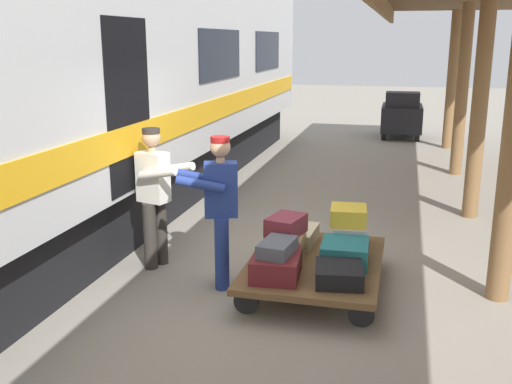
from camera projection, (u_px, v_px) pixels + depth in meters
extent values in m
plane|color=gray|center=(286.00, 278.00, 6.94)|extent=(60.00, 60.00, 0.00)
cylinder|color=brown|center=(452.00, 81.00, 14.81)|extent=(0.24, 0.24, 3.40)
cylinder|color=brown|center=(462.00, 91.00, 11.86)|extent=(0.24, 0.24, 3.40)
cylinder|color=brown|center=(479.00, 108.00, 8.92)|extent=(0.24, 0.24, 3.40)
cube|color=silver|center=(13.00, 70.00, 7.16)|extent=(3.00, 20.48, 2.90)
cube|color=black|center=(28.00, 220.00, 7.63)|extent=(2.55, 19.45, 0.90)
cube|color=gold|center=(131.00, 140.00, 7.00)|extent=(0.03, 20.07, 0.36)
cube|color=black|center=(268.00, 51.00, 13.51)|extent=(0.02, 2.25, 0.84)
cube|color=black|center=(221.00, 55.00, 10.14)|extent=(0.02, 2.25, 0.84)
cube|color=black|center=(125.00, 106.00, 6.92)|extent=(0.12, 1.10, 2.00)
cube|color=brown|center=(315.00, 263.00, 6.58)|extent=(1.44, 2.00, 0.07)
cylinder|color=black|center=(361.00, 314.00, 5.74)|extent=(0.26, 0.05, 0.26)
cylinder|color=black|center=(246.00, 302.00, 6.01)|extent=(0.26, 0.05, 0.26)
cylinder|color=black|center=(371.00, 257.00, 7.24)|extent=(0.26, 0.05, 0.26)
cylinder|color=black|center=(279.00, 249.00, 7.51)|extent=(0.26, 0.05, 0.26)
cube|color=black|center=(339.00, 274.00, 5.96)|extent=(0.54, 0.58, 0.18)
cube|color=maroon|center=(276.00, 266.00, 6.10)|extent=(0.53, 0.65, 0.24)
cube|color=#1E666B|center=(345.00, 253.00, 6.47)|extent=(0.52, 0.58, 0.24)
cube|color=beige|center=(295.00, 235.00, 7.14)|extent=(0.51, 0.63, 0.18)
cube|color=#9EA0A5|center=(350.00, 235.00, 6.98)|extent=(0.43, 0.59, 0.28)
cube|color=tan|center=(287.00, 246.00, 6.61)|extent=(0.38, 0.50, 0.28)
cube|color=gold|center=(348.00, 215.00, 6.92)|extent=(0.45, 0.47, 0.20)
cube|color=maroon|center=(286.00, 225.00, 6.55)|extent=(0.43, 0.53, 0.21)
cube|color=#4C515B|center=(277.00, 248.00, 6.08)|extent=(0.36, 0.52, 0.14)
cylinder|color=navy|center=(222.00, 248.00, 6.73)|extent=(0.16, 0.16, 0.82)
cylinder|color=navy|center=(222.00, 254.00, 6.54)|extent=(0.16, 0.16, 0.82)
cube|color=navy|center=(221.00, 189.00, 6.46)|extent=(0.41, 0.32, 0.60)
cylinder|color=tan|center=(220.00, 160.00, 6.37)|extent=(0.09, 0.09, 0.06)
sphere|color=tan|center=(220.00, 147.00, 6.34)|extent=(0.22, 0.22, 0.22)
cylinder|color=#A51919|center=(220.00, 139.00, 6.32)|extent=(0.21, 0.21, 0.06)
cylinder|color=navy|center=(201.00, 177.00, 6.57)|extent=(0.53, 0.26, 0.21)
cylinder|color=navy|center=(200.00, 184.00, 6.26)|extent=(0.53, 0.26, 0.21)
cylinder|color=#332D28|center=(150.00, 236.00, 7.13)|extent=(0.16, 0.16, 0.82)
cylinder|color=#332D28|center=(161.00, 232.00, 7.30)|extent=(0.16, 0.16, 0.82)
cube|color=silver|center=(153.00, 177.00, 7.04)|extent=(0.41, 0.31, 0.60)
cylinder|color=tan|center=(152.00, 150.00, 6.96)|extent=(0.09, 0.09, 0.06)
sphere|color=tan|center=(151.00, 138.00, 6.92)|extent=(0.22, 0.22, 0.22)
cylinder|color=#332D28|center=(151.00, 131.00, 6.90)|extent=(0.21, 0.21, 0.06)
cylinder|color=silver|center=(158.00, 173.00, 6.77)|extent=(0.54, 0.25, 0.21)
cylinder|color=silver|center=(176.00, 168.00, 7.04)|extent=(0.54, 0.25, 0.21)
cube|color=black|center=(402.00, 118.00, 16.74)|extent=(1.12, 1.71, 0.70)
cube|color=black|center=(402.00, 101.00, 16.29)|extent=(0.91, 0.71, 0.50)
cylinder|color=black|center=(417.00, 134.00, 16.16)|extent=(0.12, 0.40, 0.40)
cylinder|color=black|center=(384.00, 133.00, 16.37)|extent=(0.12, 0.40, 0.40)
cylinder|color=black|center=(417.00, 128.00, 17.29)|extent=(0.12, 0.40, 0.40)
cylinder|color=black|center=(385.00, 127.00, 17.50)|extent=(0.12, 0.40, 0.40)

